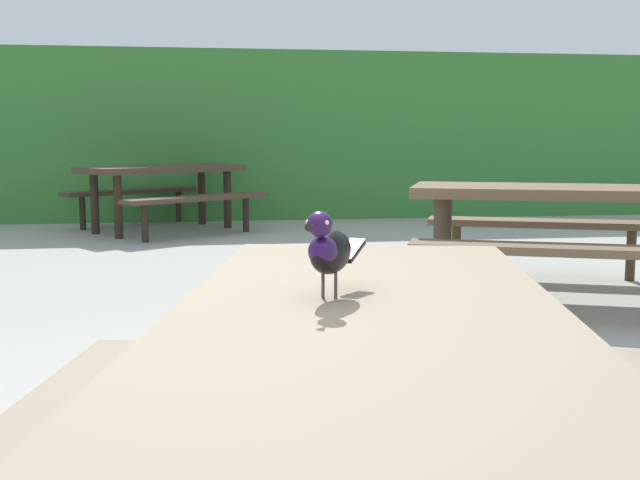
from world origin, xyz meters
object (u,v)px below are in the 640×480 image
at_px(picnic_table_foreground, 369,405).
at_px(picnic_table_mid_right, 549,214).
at_px(picnic_table_mid_left, 163,182).
at_px(bird_grackle, 329,249).

distance_m(picnic_table_foreground, picnic_table_mid_right, 3.95).
bearing_deg(picnic_table_mid_left, picnic_table_mid_right, -55.66).
bearing_deg(picnic_table_mid_right, bird_grackle, -121.45).
bearing_deg(picnic_table_mid_right, picnic_table_mid_left, 124.34).
height_order(bird_grackle, picnic_table_mid_right, bird_grackle).
height_order(picnic_table_foreground, picnic_table_mid_left, same).
distance_m(bird_grackle, picnic_table_mid_right, 3.88).
bearing_deg(picnic_table_foreground, picnic_table_mid_right, 60.23).
xyz_separation_m(picnic_table_foreground, picnic_table_mid_left, (-0.79, 7.46, 0.00)).
bearing_deg(bird_grackle, picnic_table_mid_right, 58.55).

